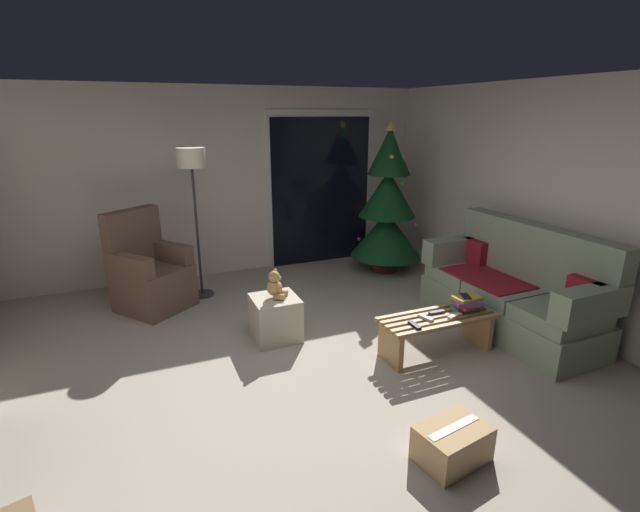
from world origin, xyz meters
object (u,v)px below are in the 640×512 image
object	(u,v)px
cell_phone	(466,296)
teddy_bear_honey	(276,286)
couch	(513,291)
remote_white	(455,316)
remote_black	(415,325)
remote_graphite	(437,312)
book_stack	(467,303)
christmas_tree	(387,208)
floor_lamp	(192,173)
ottoman	(275,318)
remote_silver	(426,318)
coffee_table	(437,328)
armchair	(150,274)
cardboard_box_taped_mid_floor	(452,443)

from	to	relation	value
cell_phone	teddy_bear_honey	bearing A→B (deg)	173.96
couch	remote_white	size ratio (longest dim) A/B	12.55
remote_black	couch	bearing A→B (deg)	12.22
remote_graphite	remote_white	world-z (taller)	same
book_stack	cell_phone	xyz separation A→B (m)	(-0.01, 0.01, 0.07)
remote_black	christmas_tree	size ratio (longest dim) A/B	0.08
cell_phone	floor_lamp	xyz separation A→B (m)	(-2.11, 2.27, 0.98)
book_stack	ottoman	bearing A→B (deg)	151.90
christmas_tree	remote_silver	bearing A→B (deg)	-111.92
floor_lamp	couch	bearing A→B (deg)	-36.86
cell_phone	remote_silver	bearing A→B (deg)	-155.99
coffee_table	book_stack	xyz separation A→B (m)	(0.32, -0.00, 0.20)
remote_black	book_stack	world-z (taller)	book_stack
remote_silver	teddy_bear_honey	distance (m)	1.44
teddy_bear_honey	christmas_tree	bearing A→B (deg)	33.99
remote_black	armchair	bearing A→B (deg)	134.68
coffee_table	book_stack	size ratio (longest dim) A/B	3.83
coffee_table	ottoman	distance (m)	1.55
remote_silver	cell_phone	world-z (taller)	cell_phone
christmas_tree	ottoman	world-z (taller)	christmas_tree
floor_lamp	ottoman	bearing A→B (deg)	-70.49
remote_graphite	cell_phone	world-z (taller)	cell_phone
teddy_bear_honey	couch	bearing A→B (deg)	-16.73
cell_phone	floor_lamp	distance (m)	3.25
remote_silver	teddy_bear_honey	size ratio (longest dim) A/B	0.55
book_stack	remote_silver	bearing A→B (deg)	-179.66
ottoman	cell_phone	bearing A→B (deg)	-27.88
floor_lamp	remote_white	bearing A→B (deg)	-50.79
couch	cell_phone	distance (m)	0.76
remote_black	christmas_tree	distance (m)	2.62
remote_graphite	remote_black	distance (m)	0.37
armchair	floor_lamp	world-z (taller)	floor_lamp
couch	cardboard_box_taped_mid_floor	distance (m)	2.25
armchair	teddy_bear_honey	world-z (taller)	armchair
remote_graphite	ottoman	xyz separation A→B (m)	(-1.32, 0.81, -0.17)
remote_silver	remote_black	distance (m)	0.20
ottoman	floor_lamp	bearing A→B (deg)	109.51
book_stack	cardboard_box_taped_mid_floor	size ratio (longest dim) A/B	0.58
christmas_tree	floor_lamp	world-z (taller)	christmas_tree
coffee_table	cardboard_box_taped_mid_floor	bearing A→B (deg)	-122.00
remote_black	book_stack	size ratio (longest dim) A/B	0.54
remote_white	ottoman	distance (m)	1.71
remote_silver	remote_white	bearing A→B (deg)	151.29
coffee_table	book_stack	distance (m)	0.38
book_stack	ottoman	size ratio (longest dim) A/B	0.65
remote_graphite	coffee_table	bearing A→B (deg)	-24.52
floor_lamp	remote_black	bearing A→B (deg)	-58.12
cell_phone	teddy_bear_honey	world-z (taller)	teddy_bear_honey
cell_phone	christmas_tree	xyz separation A→B (m)	(0.45, 2.22, 0.39)
floor_lamp	teddy_bear_honey	xyz separation A→B (m)	(0.51, -1.43, -0.95)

